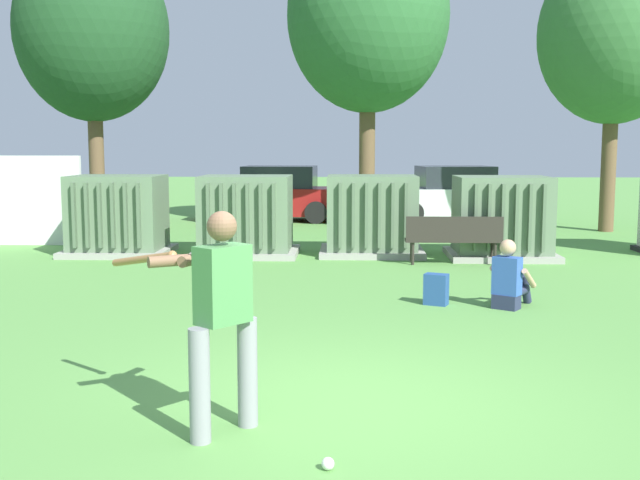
{
  "coord_description": "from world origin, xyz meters",
  "views": [
    {
      "loc": [
        -0.02,
        -6.48,
        2.23
      ],
      "look_at": [
        -0.39,
        3.5,
        1.0
      ],
      "focal_mm": 43.27,
      "sensor_mm": 36.0,
      "label": 1
    }
  ],
  "objects_px": {
    "transformer_mid_east": "(372,216)",
    "batter": "(218,310)",
    "transformer_east": "(502,218)",
    "seated_spectator": "(510,281)",
    "parked_car_leftmost": "(276,195)",
    "transformer_west": "(118,216)",
    "transformer_mid_west": "(246,217)",
    "backpack": "(436,290)",
    "sports_ball": "(328,464)",
    "parked_car_left_of_center": "(451,196)",
    "park_bench": "(454,236)"
  },
  "relations": [
    {
      "from": "transformer_mid_east",
      "to": "batter",
      "type": "xyz_separation_m",
      "value": [
        -1.48,
        -9.94,
        0.19
      ]
    },
    {
      "from": "transformer_east",
      "to": "seated_spectator",
      "type": "height_order",
      "value": "transformer_east"
    },
    {
      "from": "parked_car_leftmost",
      "to": "transformer_west",
      "type": "bearing_deg",
      "value": -109.48
    },
    {
      "from": "transformer_west",
      "to": "batter",
      "type": "relative_size",
      "value": 1.21
    },
    {
      "from": "transformer_mid_west",
      "to": "backpack",
      "type": "xyz_separation_m",
      "value": [
        3.32,
        -4.81,
        -0.57
      ]
    },
    {
      "from": "sports_ball",
      "to": "parked_car_leftmost",
      "type": "relative_size",
      "value": 0.02
    },
    {
      "from": "transformer_mid_east",
      "to": "parked_car_left_of_center",
      "type": "bearing_deg",
      "value": 70.38
    },
    {
      "from": "parked_car_left_of_center",
      "to": "park_bench",
      "type": "bearing_deg",
      "value": -97.1
    },
    {
      "from": "sports_ball",
      "to": "seated_spectator",
      "type": "relative_size",
      "value": 0.09
    },
    {
      "from": "transformer_east",
      "to": "parked_car_leftmost",
      "type": "xyz_separation_m",
      "value": [
        -5.19,
        7.49,
        -0.04
      ]
    },
    {
      "from": "transformer_east",
      "to": "park_bench",
      "type": "xyz_separation_m",
      "value": [
        -1.07,
        -0.94,
        -0.25
      ]
    },
    {
      "from": "transformer_west",
      "to": "transformer_mid_east",
      "type": "distance_m",
      "value": 5.2
    },
    {
      "from": "transformer_mid_east",
      "to": "seated_spectator",
      "type": "xyz_separation_m",
      "value": [
        1.75,
        -5.17,
        -0.41
      ]
    },
    {
      "from": "park_bench",
      "to": "sports_ball",
      "type": "height_order",
      "value": "park_bench"
    },
    {
      "from": "transformer_east",
      "to": "park_bench",
      "type": "distance_m",
      "value": 1.44
    },
    {
      "from": "batter",
      "to": "sports_ball",
      "type": "xyz_separation_m",
      "value": [
        0.86,
        -0.68,
        -0.93
      ]
    },
    {
      "from": "batter",
      "to": "park_bench",
      "type": "bearing_deg",
      "value": 71.0
    },
    {
      "from": "sports_ball",
      "to": "backpack",
      "type": "distance_m",
      "value": 5.79
    },
    {
      "from": "transformer_mid_west",
      "to": "sports_ball",
      "type": "bearing_deg",
      "value": -79.45
    },
    {
      "from": "parked_car_left_of_center",
      "to": "seated_spectator",
      "type": "bearing_deg",
      "value": -93.73
    },
    {
      "from": "transformer_west",
      "to": "sports_ball",
      "type": "relative_size",
      "value": 23.33
    },
    {
      "from": "transformer_west",
      "to": "park_bench",
      "type": "bearing_deg",
      "value": -9.72
    },
    {
      "from": "transformer_east",
      "to": "park_bench",
      "type": "height_order",
      "value": "transformer_east"
    },
    {
      "from": "transformer_mid_west",
      "to": "parked_car_left_of_center",
      "type": "height_order",
      "value": "same"
    },
    {
      "from": "transformer_mid_west",
      "to": "park_bench",
      "type": "bearing_deg",
      "value": -15.43
    },
    {
      "from": "backpack",
      "to": "parked_car_left_of_center",
      "type": "bearing_deg",
      "value": 81.64
    },
    {
      "from": "seated_spectator",
      "to": "transformer_east",
      "type": "bearing_deg",
      "value": 80.35
    },
    {
      "from": "parked_car_left_of_center",
      "to": "sports_ball",
      "type": "bearing_deg",
      "value": -100.09
    },
    {
      "from": "transformer_mid_west",
      "to": "parked_car_leftmost",
      "type": "xyz_separation_m",
      "value": [
        -0.07,
        7.31,
        -0.04
      ]
    },
    {
      "from": "transformer_west",
      "to": "parked_car_leftmost",
      "type": "bearing_deg",
      "value": 70.52
    },
    {
      "from": "transformer_west",
      "to": "parked_car_leftmost",
      "type": "distance_m",
      "value": 7.73
    },
    {
      "from": "backpack",
      "to": "transformer_east",
      "type": "bearing_deg",
      "value": 68.77
    },
    {
      "from": "transformer_east",
      "to": "parked_car_left_of_center",
      "type": "height_order",
      "value": "same"
    },
    {
      "from": "transformer_mid_west",
      "to": "seated_spectator",
      "type": "bearing_deg",
      "value": -49.13
    },
    {
      "from": "transformer_east",
      "to": "park_bench",
      "type": "relative_size",
      "value": 1.17
    },
    {
      "from": "transformer_mid_west",
      "to": "parked_car_left_of_center",
      "type": "relative_size",
      "value": 0.48
    },
    {
      "from": "batter",
      "to": "parked_car_leftmost",
      "type": "xyz_separation_m",
      "value": [
        -1.15,
        17.06,
        -0.22
      ]
    },
    {
      "from": "transformer_mid_west",
      "to": "backpack",
      "type": "distance_m",
      "value": 5.87
    },
    {
      "from": "transformer_east",
      "to": "backpack",
      "type": "bearing_deg",
      "value": -111.23
    },
    {
      "from": "transformer_mid_west",
      "to": "parked_car_leftmost",
      "type": "height_order",
      "value": "same"
    },
    {
      "from": "transformer_mid_east",
      "to": "transformer_east",
      "type": "distance_m",
      "value": 2.59
    },
    {
      "from": "transformer_west",
      "to": "park_bench",
      "type": "distance_m",
      "value": 6.8
    },
    {
      "from": "transformer_east",
      "to": "batter",
      "type": "relative_size",
      "value": 1.21
    },
    {
      "from": "transformer_west",
      "to": "seated_spectator",
      "type": "bearing_deg",
      "value": -35.76
    },
    {
      "from": "sports_ball",
      "to": "backpack",
      "type": "bearing_deg",
      "value": 76.23
    },
    {
      "from": "park_bench",
      "to": "sports_ball",
      "type": "relative_size",
      "value": 20.01
    },
    {
      "from": "transformer_west",
      "to": "transformer_east",
      "type": "xyz_separation_m",
      "value": [
        7.76,
        -0.21,
        0.0
      ]
    },
    {
      "from": "parked_car_leftmost",
      "to": "seated_spectator",
      "type": "bearing_deg",
      "value": -70.41
    },
    {
      "from": "backpack",
      "to": "sports_ball",
      "type": "bearing_deg",
      "value": -103.77
    },
    {
      "from": "sports_ball",
      "to": "seated_spectator",
      "type": "xyz_separation_m",
      "value": [
        2.36,
        5.46,
        0.33
      ]
    }
  ]
}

